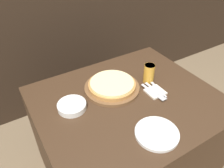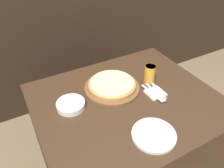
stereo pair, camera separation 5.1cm
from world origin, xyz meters
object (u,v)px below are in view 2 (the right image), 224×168
object	(u,v)px
dinner_knife	(155,92)
beer_glass	(150,74)
spoon	(159,91)
fork	(152,93)
dinner_plate	(154,135)
pizza_on_board	(112,86)
side_bowl	(71,105)

from	to	relation	value
dinner_knife	beer_glass	bearing A→B (deg)	72.52
spoon	fork	bearing A→B (deg)	-180.00
dinner_plate	pizza_on_board	bearing A→B (deg)	89.98
fork	dinner_knife	bearing A→B (deg)	0.00
side_bowl	dinner_knife	xyz separation A→B (m)	(0.52, -0.14, -0.00)
beer_glass	spoon	world-z (taller)	beer_glass
dinner_plate	spoon	bearing A→B (deg)	47.97
pizza_on_board	beer_glass	xyz separation A→B (m)	(0.26, -0.06, 0.05)
pizza_on_board	side_bowl	bearing A→B (deg)	-173.09
pizza_on_board	side_bowl	distance (m)	0.30
fork	dinner_knife	distance (m)	0.02
dinner_plate	fork	distance (m)	0.33
beer_glass	fork	distance (m)	0.15
side_bowl	pizza_on_board	bearing A→B (deg)	6.91
dinner_plate	fork	world-z (taller)	dinner_plate
fork	side_bowl	bearing A→B (deg)	163.96
dinner_plate	side_bowl	world-z (taller)	side_bowl
pizza_on_board	dinner_plate	bearing A→B (deg)	-90.02
dinner_plate	side_bowl	bearing A→B (deg)	125.86
beer_glass	dinner_plate	bearing A→B (deg)	-123.28
pizza_on_board	dinner_knife	xyz separation A→B (m)	(0.22, -0.18, -0.01)
dinner_plate	side_bowl	size ratio (longest dim) A/B	1.35
beer_glass	dinner_plate	xyz separation A→B (m)	(-0.26, -0.39, -0.06)
side_bowl	spoon	xyz separation A→B (m)	(0.54, -0.14, -0.00)
dinner_knife	dinner_plate	bearing A→B (deg)	-128.97
side_bowl	spoon	distance (m)	0.56
pizza_on_board	beer_glass	size ratio (longest dim) A/B	2.76
side_bowl	fork	distance (m)	0.51
pizza_on_board	fork	xyz separation A→B (m)	(0.19, -0.18, -0.01)
side_bowl	fork	size ratio (longest dim) A/B	0.85
side_bowl	fork	world-z (taller)	side_bowl
pizza_on_board	spoon	world-z (taller)	pizza_on_board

